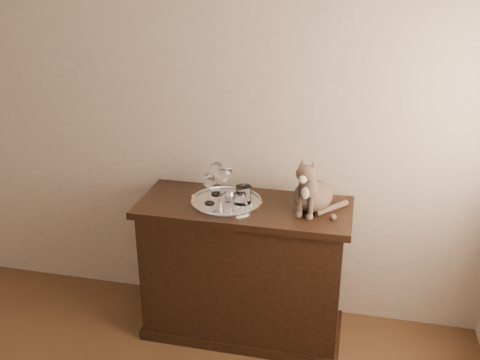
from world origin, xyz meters
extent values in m
cube|color=tan|center=(0.00, 2.25, 1.35)|extent=(4.00, 0.10, 2.70)
cylinder|color=silver|center=(0.50, 1.94, 0.85)|extent=(0.40, 0.40, 0.01)
cylinder|color=white|center=(0.59, 1.89, 0.90)|extent=(0.07, 0.07, 0.08)
cylinder|color=white|center=(0.53, 1.83, 0.90)|extent=(0.08, 0.08, 0.09)
cylinder|color=white|center=(0.60, 1.95, 0.91)|extent=(0.09, 0.09, 0.10)
camera|label=1|loc=(1.18, -0.71, 2.11)|focal=40.00mm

